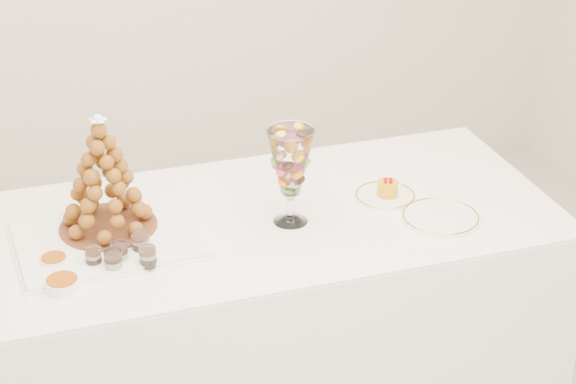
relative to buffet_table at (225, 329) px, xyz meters
name	(u,v)px	position (x,y,z in m)	size (l,w,h in m)	color
buffet_table	(225,329)	(0.00, 0.00, 0.00)	(2.26, 0.99, 0.84)	white
lace_tray	(109,239)	(-0.36, 0.01, 0.43)	(0.56, 0.42, 0.02)	white
macaron_vase	(291,163)	(0.21, -0.07, 0.63)	(0.15, 0.15, 0.32)	white
cake_plate	(385,196)	(0.57, -0.03, 0.43)	(0.21, 0.21, 0.01)	white
spare_plate	(441,217)	(0.68, -0.23, 0.43)	(0.26, 0.26, 0.01)	white
verrine_a	(94,258)	(-0.43, -0.12, 0.45)	(0.05, 0.05, 0.07)	white
verrine_b	(120,253)	(-0.35, -0.13, 0.46)	(0.05, 0.05, 0.07)	white
verrine_c	(141,243)	(-0.28, -0.10, 0.46)	(0.05, 0.05, 0.07)	white
verrine_d	(113,261)	(-0.38, -0.17, 0.46)	(0.05, 0.05, 0.07)	white
verrine_e	(148,258)	(-0.28, -0.18, 0.46)	(0.05, 0.05, 0.07)	white
ramekin_back	(54,261)	(-0.54, -0.07, 0.43)	(0.08, 0.08, 0.03)	white
ramekin_front	(62,284)	(-0.54, -0.21, 0.44)	(0.10, 0.10, 0.03)	white
croquembouche	(103,174)	(-0.35, 0.07, 0.63)	(0.31, 0.31, 0.38)	brown
mousse_cake	(388,188)	(0.58, -0.03, 0.46)	(0.07, 0.07, 0.06)	orange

